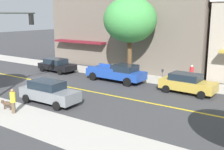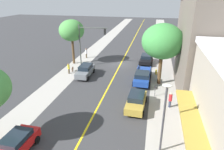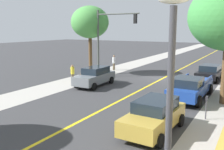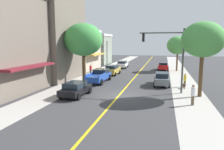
% 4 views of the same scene
% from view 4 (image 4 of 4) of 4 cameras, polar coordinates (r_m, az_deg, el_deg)
% --- Properties ---
extents(ground_plane, '(140.00, 140.00, 0.00)m').
position_cam_4_polar(ground_plane, '(22.64, 1.91, -5.33)').
color(ground_plane, '#38383A').
extents(sidewalk_left, '(3.37, 126.00, 0.01)m').
position_cam_4_polar(sidewalk_left, '(25.01, -14.24, -4.24)').
color(sidewalk_left, '#ADA8A0').
rests_on(sidewalk_left, ground).
extents(sidewalk_right, '(3.37, 126.00, 0.01)m').
position_cam_4_polar(sidewalk_right, '(22.35, 20.10, -6.04)').
color(sidewalk_right, '#ADA8A0').
rests_on(sidewalk_right, ground).
extents(road_centerline_stripe, '(0.20, 126.00, 0.00)m').
position_cam_4_polar(road_centerline_stripe, '(22.64, 1.91, -5.33)').
color(road_centerline_stripe, yellow).
rests_on(road_centerline_stripe, ground).
extents(pale_office_building, '(12.00, 10.63, 15.15)m').
position_cam_4_polar(pale_office_building, '(35.35, -19.22, 11.61)').
color(pale_office_building, '#665B51').
rests_on(pale_office_building, ground).
extents(corner_shop_building, '(12.19, 10.71, 7.98)m').
position_cam_4_polar(corner_shop_building, '(44.77, -11.47, 6.59)').
color(corner_shop_building, '#A39989').
rests_on(corner_shop_building, ground).
extents(tan_rowhouse, '(10.34, 8.22, 7.47)m').
position_cam_4_polar(tan_rowhouse, '(56.54, -6.00, 6.85)').
color(tan_rowhouse, gray).
rests_on(tan_rowhouse, ground).
extents(street_tree_left_near, '(4.15, 4.15, 7.50)m').
position_cam_4_polar(street_tree_left_near, '(23.24, 22.86, 8.55)').
color(street_tree_left_near, brown).
rests_on(street_tree_left_near, ground).
extents(street_tree_right_corner, '(4.06, 4.06, 6.63)m').
position_cam_4_polar(street_tree_right_corner, '(43.11, 16.94, 7.50)').
color(street_tree_right_corner, brown).
rests_on(street_tree_right_corner, ground).
extents(street_tree_left_far, '(5.29, 5.29, 8.07)m').
position_cam_4_polar(street_tree_left_far, '(30.32, -7.55, 9.20)').
color(street_tree_left_far, brown).
rests_on(street_tree_left_far, ground).
extents(fire_hydrant, '(0.44, 0.24, 0.78)m').
position_cam_4_polar(fire_hydrant, '(27.69, -8.93, -2.04)').
color(fire_hydrant, yellow).
rests_on(fire_hydrant, ground).
extents(parking_meter, '(0.12, 0.18, 1.35)m').
position_cam_4_polar(parking_meter, '(34.13, -4.31, 0.91)').
color(parking_meter, '#4C4C51').
rests_on(parking_meter, ground).
extents(traffic_light_mast, '(4.71, 0.32, 6.92)m').
position_cam_4_polar(traffic_light_mast, '(24.02, 15.08, 6.21)').
color(traffic_light_mast, '#474C47').
rests_on(traffic_light_mast, ground).
extents(street_lamp, '(0.70, 0.36, 5.81)m').
position_cam_4_polar(street_lamp, '(42.72, -1.34, 6.19)').
color(street_lamp, '#38383D').
rests_on(street_lamp, ground).
extents(red_sedan_right_curb, '(2.09, 4.19, 1.52)m').
position_cam_4_polar(red_sedan_right_curb, '(44.05, 13.37, 2.33)').
color(red_sedan_right_curb, red).
rests_on(red_sedan_right_curb, ground).
extents(black_sedan_left_curb, '(2.26, 4.47, 1.48)m').
position_cam_4_polar(black_sedan_left_curb, '(22.39, -9.57, -3.57)').
color(black_sedan_left_curb, black).
rests_on(black_sedan_left_curb, ground).
extents(white_sedan_left_curb, '(2.06, 4.38, 1.50)m').
position_cam_4_polar(white_sedan_left_curb, '(46.24, 2.76, 2.83)').
color(white_sedan_left_curb, silver).
rests_on(white_sedan_left_curb, ground).
extents(grey_sedan_right_curb, '(2.04, 4.65, 1.66)m').
position_cam_4_polar(grey_sedan_right_curb, '(28.32, 12.97, -0.95)').
color(grey_sedan_right_curb, slate).
rests_on(grey_sedan_right_curb, ground).
extents(gold_sedan_left_curb, '(2.18, 4.53, 1.63)m').
position_cam_4_polar(gold_sedan_left_curb, '(36.56, 0.06, 1.38)').
color(gold_sedan_left_curb, '#B29338').
rests_on(gold_sedan_left_curb, ground).
extents(blue_pickup_truck, '(2.37, 5.93, 1.71)m').
position_cam_4_polar(blue_pickup_truck, '(29.93, -3.38, -0.20)').
color(blue_pickup_truck, '#1E429E').
rests_on(blue_pickup_truck, ground).
extents(pedestrian_red_shirt, '(0.37, 0.37, 1.74)m').
position_cam_4_polar(pedestrian_red_shirt, '(36.71, -5.68, 1.48)').
color(pedestrian_red_shirt, '#33384C').
rests_on(pedestrian_red_shirt, ground).
extents(pedestrian_white_shirt, '(0.35, 0.35, 1.84)m').
position_cam_4_polar(pedestrian_white_shirt, '(20.16, 20.57, -4.77)').
color(pedestrian_white_shirt, brown).
rests_on(pedestrian_white_shirt, ground).
extents(pedestrian_yellow_shirt, '(0.34, 0.34, 1.64)m').
position_cam_4_polar(pedestrian_yellow_shirt, '(28.08, 18.67, -1.24)').
color(pedestrian_yellow_shirt, brown).
rests_on(pedestrian_yellow_shirt, ground).
extents(small_dog, '(0.46, 0.86, 0.64)m').
position_cam_4_polar(small_dog, '(27.16, 18.44, -2.51)').
color(small_dog, '#4C3828').
rests_on(small_dog, ground).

